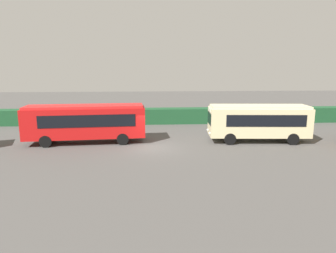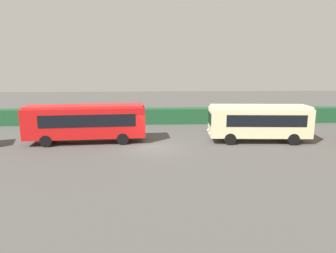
{
  "view_description": "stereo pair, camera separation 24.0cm",
  "coord_description": "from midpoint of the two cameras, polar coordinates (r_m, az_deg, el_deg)",
  "views": [
    {
      "loc": [
        -0.23,
        -24.05,
        6.57
      ],
      "look_at": [
        1.3,
        0.52,
        1.65
      ],
      "focal_mm": 32.34,
      "sensor_mm": 36.0,
      "label": 1
    },
    {
      "loc": [
        0.01,
        -24.06,
        6.57
      ],
      "look_at": [
        1.3,
        0.52,
        1.65
      ],
      "focal_mm": 32.34,
      "sensor_mm": 36.0,
      "label": 2
    }
  ],
  "objects": [
    {
      "name": "ground_plane",
      "position": [
        24.94,
        -2.66,
        -4.0
      ],
      "size": [
        113.07,
        113.07,
        0.0
      ],
      "primitive_type": "plane",
      "color": "#514F4C"
    },
    {
      "name": "bus_red",
      "position": [
        27.02,
        -14.99,
        0.95
      ],
      "size": [
        10.37,
        3.13,
        3.31
      ],
      "rotation": [
        0.0,
        0.0,
        3.21
      ],
      "color": "red",
      "rests_on": "ground_plane"
    },
    {
      "name": "bus_cream",
      "position": [
        27.67,
        16.98,
        0.98
      ],
      "size": [
        8.86,
        3.11,
        3.23
      ],
      "rotation": [
        0.0,
        0.0,
        3.07
      ],
      "color": "beige",
      "rests_on": "ground_plane"
    },
    {
      "name": "person_center",
      "position": [
        30.43,
        -20.66,
        -0.28
      ],
      "size": [
        0.48,
        0.27,
        1.64
      ],
      "rotation": [
        0.0,
        0.0,
        4.74
      ],
      "color": "black",
      "rests_on": "ground_plane"
    },
    {
      "name": "person_right",
      "position": [
        31.78,
        19.17,
        0.51
      ],
      "size": [
        0.48,
        0.55,
        1.85
      ],
      "rotation": [
        0.0,
        0.0,
        3.71
      ],
      "color": "silver",
      "rests_on": "ground_plane"
    },
    {
      "name": "hedge_row",
      "position": [
        35.32,
        -2.79,
        1.99
      ],
      "size": [
        68.54,
        1.76,
        1.74
      ],
      "primitive_type": "cube",
      "color": "#1D4E2B",
      "rests_on": "ground_plane"
    }
  ]
}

